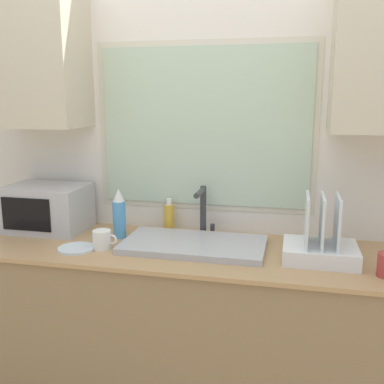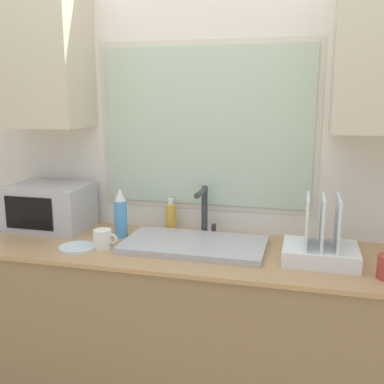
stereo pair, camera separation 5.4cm
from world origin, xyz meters
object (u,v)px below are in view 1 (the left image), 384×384
object	(u,v)px
microwave	(47,208)
mug_near_sink	(102,240)
dish_rack	(320,245)
soap_bottle	(169,217)
spray_bottle	(119,214)
faucet	(203,207)

from	to	relation	value
microwave	mug_near_sink	world-z (taller)	microwave
dish_rack	soap_bottle	distance (m)	0.81
microwave	soap_bottle	world-z (taller)	microwave
spray_bottle	soap_bottle	world-z (taller)	spray_bottle
dish_rack	spray_bottle	size ratio (longest dim) A/B	1.25
spray_bottle	mug_near_sink	size ratio (longest dim) A/B	2.15
spray_bottle	soap_bottle	bearing A→B (deg)	37.18
microwave	spray_bottle	world-z (taller)	spray_bottle
microwave	spray_bottle	size ratio (longest dim) A/B	1.63
faucet	soap_bottle	distance (m)	0.21
microwave	spray_bottle	xyz separation A→B (m)	(0.43, -0.04, 0.00)
dish_rack	faucet	bearing A→B (deg)	158.12
faucet	dish_rack	size ratio (longest dim) A/B	0.81
dish_rack	soap_bottle	xyz separation A→B (m)	(-0.77, 0.27, 0.01)
microwave	soap_bottle	size ratio (longest dim) A/B	2.36
faucet	dish_rack	bearing A→B (deg)	-21.88
soap_bottle	mug_near_sink	bearing A→B (deg)	-123.15
faucet	dish_rack	distance (m)	0.62
spray_bottle	soap_bottle	xyz separation A→B (m)	(0.22, 0.16, -0.05)
soap_bottle	mug_near_sink	size ratio (longest dim) A/B	1.48
microwave	dish_rack	distance (m)	1.42
dish_rack	spray_bottle	distance (m)	0.99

